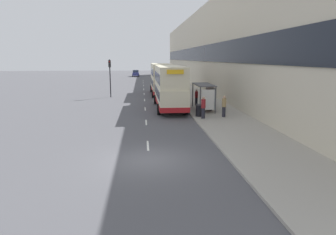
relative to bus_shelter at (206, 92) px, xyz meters
name	(u,v)px	position (x,y,z in m)	size (l,w,h in m)	color
ground_plane	(149,160)	(-5.77, -13.41, -1.88)	(220.00, 220.00, 0.00)	#515156
pavement	(180,87)	(0.73, 25.09, -1.81)	(5.00, 93.00, 0.14)	#A39E93
terrace_facade	(203,50)	(4.72, 25.09, 4.51)	(3.10, 93.00, 12.78)	beige
lane_mark_0	(148,146)	(-5.77, -10.87, -1.87)	(0.12, 2.00, 0.01)	silver
lane_mark_1	(146,122)	(-5.77, -4.36, -1.87)	(0.12, 2.00, 0.01)	silver
lane_mark_2	(145,109)	(-5.77, 2.15, -1.87)	(0.12, 2.00, 0.01)	silver
lane_mark_3	(145,100)	(-5.77, 8.65, -1.87)	(0.12, 2.00, 0.01)	silver
lane_mark_4	(144,94)	(-5.77, 15.16, -1.87)	(0.12, 2.00, 0.01)	silver
lane_mark_5	(144,89)	(-5.77, 21.66, -1.87)	(0.12, 2.00, 0.01)	silver
lane_mark_6	(143,86)	(-5.77, 28.17, -1.87)	(0.12, 2.00, 0.01)	silver
lane_mark_7	(143,83)	(-5.77, 34.68, -1.87)	(0.12, 2.00, 0.01)	silver
lane_mark_8	(143,81)	(-5.77, 41.18, -1.87)	(0.12, 2.00, 0.01)	silver
bus_shelter	(206,92)	(0.00, 0.00, 0.00)	(1.60, 4.20, 2.48)	#4C4C51
double_decker_bus_near	(170,86)	(-3.30, 2.01, 0.41)	(2.85, 10.26, 4.30)	beige
double_decker_bus_ahead	(161,78)	(-3.38, 14.08, 0.41)	(2.85, 10.10, 4.30)	beige
car_0	(136,73)	(-7.71, 56.83, -1.00)	(1.95, 4.09, 1.77)	navy
pedestrian_at_shelter	(203,107)	(-1.02, -3.79, -0.80)	(0.36, 0.36, 1.82)	#23232D
pedestrian_1	(196,97)	(-0.33, 3.20, -0.87)	(0.33, 0.33, 1.69)	#23232D
pedestrian_2	(224,106)	(0.85, -3.32, -0.81)	(0.36, 0.36, 1.81)	#23232D
pedestrian_3	(211,102)	(0.48, -0.19, -0.93)	(0.31, 0.31, 1.58)	#23232D
litter_bin	(199,110)	(-1.22, -2.89, -1.21)	(0.55, 0.55, 1.05)	black
traffic_light_far_kerb	(110,72)	(-10.17, 11.84, 1.42)	(0.30, 0.32, 4.90)	black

